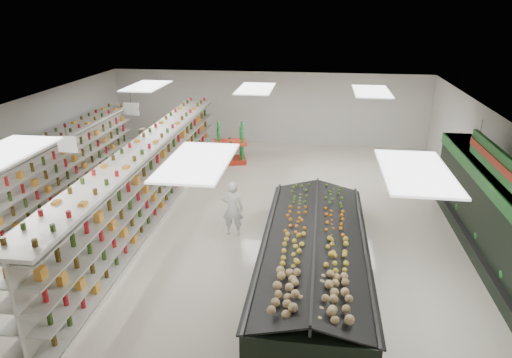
# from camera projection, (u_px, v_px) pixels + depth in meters

# --- Properties ---
(floor) EXTENTS (16.00, 16.00, 0.00)m
(floor) POSITION_uv_depth(u_px,v_px,m) (237.00, 219.00, 13.47)
(floor) COLOR beige
(floor) RESTS_ON ground
(ceiling) EXTENTS (14.00, 16.00, 0.02)m
(ceiling) POSITION_uv_depth(u_px,v_px,m) (235.00, 113.00, 12.32)
(ceiling) COLOR white
(ceiling) RESTS_ON wall_back
(wall_back) EXTENTS (14.00, 0.02, 3.20)m
(wall_back) POSITION_uv_depth(u_px,v_px,m) (268.00, 108.00, 20.29)
(wall_back) COLOR silver
(wall_back) RESTS_ON floor
(wall_left) EXTENTS (0.02, 16.00, 3.20)m
(wall_left) POSITION_uv_depth(u_px,v_px,m) (8.00, 158.00, 13.79)
(wall_left) COLOR silver
(wall_left) RESTS_ON floor
(wall_right) EXTENTS (0.02, 16.00, 3.20)m
(wall_right) POSITION_uv_depth(u_px,v_px,m) (498.00, 181.00, 12.00)
(wall_right) COLOR silver
(wall_right) RESTS_ON floor
(produce_wall_case) EXTENTS (0.93, 8.00, 2.20)m
(produce_wall_case) POSITION_uv_depth(u_px,v_px,m) (496.00, 217.00, 10.80)
(produce_wall_case) COLOR black
(produce_wall_case) RESTS_ON floor
(aisle_sign_near) EXTENTS (0.52, 0.06, 0.75)m
(aisle_sign_near) POSITION_uv_depth(u_px,v_px,m) (68.00, 144.00, 11.11)
(aisle_sign_near) COLOR white
(aisle_sign_near) RESTS_ON ceiling
(aisle_sign_far) EXTENTS (0.52, 0.06, 0.75)m
(aisle_sign_far) POSITION_uv_depth(u_px,v_px,m) (131.00, 109.00, 14.81)
(aisle_sign_far) COLOR white
(aisle_sign_far) RESTS_ON ceiling
(hortifruti_banner) EXTENTS (0.12, 3.20, 0.95)m
(hortifruti_banner) POSITION_uv_depth(u_px,v_px,m) (495.00, 160.00, 10.33)
(hortifruti_banner) COLOR #1B6725
(hortifruti_banner) RESTS_ON ceiling
(gondola_left) EXTENTS (1.05, 11.85, 2.05)m
(gondola_left) POSITION_uv_depth(u_px,v_px,m) (39.00, 182.00, 13.72)
(gondola_left) COLOR white
(gondola_left) RESTS_ON floor
(gondola_center) EXTENTS (1.12, 12.91, 2.24)m
(gondola_center) POSITION_uv_depth(u_px,v_px,m) (150.00, 181.00, 13.52)
(gondola_center) COLOR white
(gondola_center) RESTS_ON floor
(produce_island) EXTENTS (2.55, 6.94, 1.03)m
(produce_island) POSITION_uv_depth(u_px,v_px,m) (314.00, 251.00, 10.82)
(produce_island) COLOR black
(produce_island) RESTS_ON floor
(soda_endcap) EXTENTS (1.42, 1.14, 1.59)m
(soda_endcap) POSITION_uv_depth(u_px,v_px,m) (230.00, 144.00, 17.98)
(soda_endcap) COLOR red
(soda_endcap) RESTS_ON floor
(shopper_main) EXTENTS (0.57, 0.38, 1.56)m
(shopper_main) POSITION_uv_depth(u_px,v_px,m) (233.00, 208.00, 12.33)
(shopper_main) COLOR white
(shopper_main) RESTS_ON floor
(shopper_background) EXTENTS (0.65, 0.88, 1.63)m
(shopper_background) POSITION_uv_depth(u_px,v_px,m) (145.00, 149.00, 17.27)
(shopper_background) COLOR tan
(shopper_background) RESTS_ON floor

